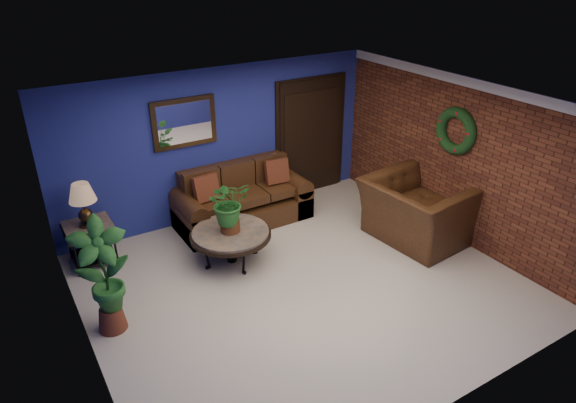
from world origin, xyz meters
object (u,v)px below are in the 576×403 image
sofa (241,203)px  coffee_table (231,235)px  end_table (90,234)px  table_lamp (83,200)px  side_chair (277,179)px  armchair (417,211)px

sofa → coffee_table: bearing=-123.4°
end_table → table_lamp: table_lamp is taller
end_table → side_chair: 3.14m
sofa → table_lamp: bearing=-179.2°
coffee_table → end_table: size_ratio=1.73×
sofa → armchair: bearing=-44.1°
table_lamp → armchair: bearing=-23.5°
coffee_table → table_lamp: (-1.73, 1.01, 0.58)m
side_chair → armchair: size_ratio=0.67×
armchair → coffee_table: bearing=66.1°
sofa → table_lamp: size_ratio=3.52×
table_lamp → side_chair: size_ratio=0.62×
armchair → side_chair: bearing=27.9°
sofa → coffee_table: 1.26m
end_table → armchair: armchair is taller
sofa → armchair: (2.03, -1.97, 0.16)m
coffee_table → table_lamp: 2.08m
side_chair → armchair: bearing=-51.4°
sofa → coffee_table: sofa is taller
coffee_table → end_table: (-1.73, 1.01, 0.03)m
coffee_table → armchair: size_ratio=0.78×
sofa → coffee_table: (-0.69, -1.05, 0.12)m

